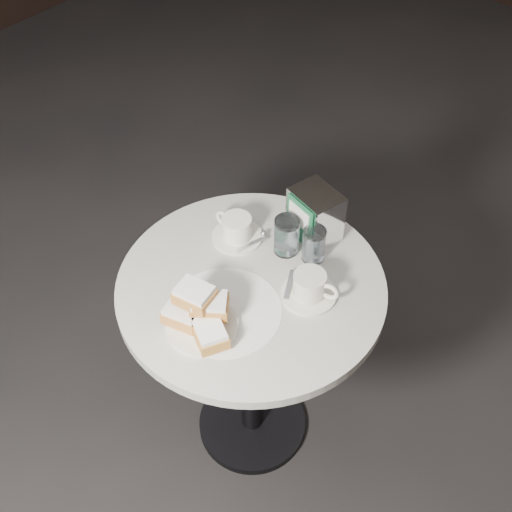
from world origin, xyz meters
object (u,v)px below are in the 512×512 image
object	(u,v)px
cafe_table	(252,329)
beignet_plate	(200,316)
coffee_cup_right	(310,287)
water_glass_right	(314,245)
water_glass_left	(287,236)
coffee_cup_left	(237,229)
napkin_dispenser	(315,215)

from	to	relation	value
cafe_table	beignet_plate	world-z (taller)	beignet_plate
coffee_cup_right	water_glass_right	size ratio (longest dim) A/B	1.70
cafe_table	water_glass_left	xyz separation A→B (m)	(-0.00, 0.15, 0.25)
water_glass_left	coffee_cup_left	bearing A→B (deg)	-160.35
coffee_cup_right	water_glass_right	bearing A→B (deg)	109.78
coffee_cup_right	water_glass_left	xyz separation A→B (m)	(-0.14, 0.09, 0.02)
coffee_cup_right	water_glass_left	distance (m)	0.17
coffee_cup_right	water_glass_right	world-z (taller)	water_glass_right
coffee_cup_left	napkin_dispenser	size ratio (longest dim) A/B	1.00
coffee_cup_left	napkin_dispenser	xyz separation A→B (m)	(0.16, 0.14, 0.04)
beignet_plate	water_glass_left	size ratio (longest dim) A/B	1.80
napkin_dispenser	coffee_cup_left	bearing A→B (deg)	-123.30
coffee_cup_left	water_glass_left	distance (m)	0.14
coffee_cup_right	napkin_dispenser	distance (m)	0.22
cafe_table	coffee_cup_right	size ratio (longest dim) A/B	4.41
water_glass_left	water_glass_right	size ratio (longest dim) A/B	1.10
cafe_table	napkin_dispenser	bearing A→B (deg)	84.90
coffee_cup_left	napkin_dispenser	distance (m)	0.22
water_glass_right	water_glass_left	bearing A→B (deg)	-162.41
cafe_table	beignet_plate	bearing A→B (deg)	-91.85
water_glass_left	napkin_dispenser	bearing A→B (deg)	75.89
beignet_plate	coffee_cup_left	distance (m)	0.32
beignet_plate	water_glass_left	world-z (taller)	beignet_plate
coffee_cup_right	water_glass_left	bearing A→B (deg)	135.77
coffee_cup_left	coffee_cup_right	size ratio (longest dim) A/B	0.89
coffee_cup_right	beignet_plate	bearing A→B (deg)	-132.65
coffee_cup_left	coffee_cup_right	bearing A→B (deg)	-6.34
beignet_plate	coffee_cup_left	xyz separation A→B (m)	(-0.13, 0.29, -0.01)
coffee_cup_left	coffee_cup_right	xyz separation A→B (m)	(0.28, -0.04, 0.00)
napkin_dispenser	beignet_plate	bearing A→B (deg)	-78.83
cafe_table	napkin_dispenser	size ratio (longest dim) A/B	4.96
cafe_table	water_glass_left	world-z (taller)	water_glass_left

